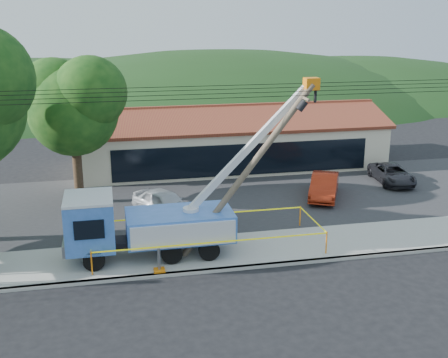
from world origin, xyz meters
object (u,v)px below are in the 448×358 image
utility_truck (146,223)px  leaning_pole (253,163)px  car_silver (165,217)px  car_red (323,199)px  car_dark (391,184)px

utility_truck → leaning_pole: utility_truck is taller
leaning_pole → car_silver: 8.18m
utility_truck → car_silver: (1.45, 5.43, -1.81)m
leaning_pole → car_silver: size_ratio=1.87×
leaning_pole → car_red: size_ratio=1.79×
car_red → car_dark: bearing=45.5°
utility_truck → car_silver: 5.90m
car_dark → utility_truck: bearing=-147.3°
utility_truck → car_red: size_ratio=2.62×
utility_truck → car_dark: bearing=26.6°
utility_truck → leaning_pole: (5.05, -0.38, 2.70)m
car_dark → car_silver: bearing=-162.5°
car_silver → car_red: 10.12m
utility_truck → car_red: (11.51, 6.57, -1.81)m
car_red → car_silver: bearing=-147.7°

